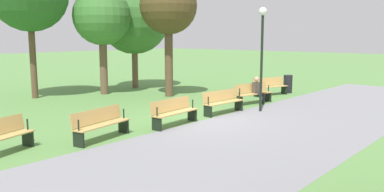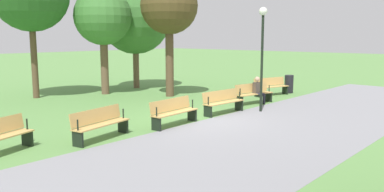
{
  "view_description": "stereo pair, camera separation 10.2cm",
  "coord_description": "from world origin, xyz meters",
  "px_view_note": "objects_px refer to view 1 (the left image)",
  "views": [
    {
      "loc": [
        10.57,
        8.77,
        2.96
      ],
      "look_at": [
        -0.0,
        -0.49,
        0.8
      ],
      "focal_mm": 36.46,
      "sensor_mm": 36.0,
      "label": 1
    },
    {
      "loc": [
        10.5,
        8.84,
        2.96
      ],
      "look_at": [
        -0.0,
        -0.49,
        0.8
      ],
      "focal_mm": 36.46,
      "sensor_mm": 36.0,
      "label": 2
    }
  ],
  "objects_px": {
    "bench_2": "(223,101)",
    "bench_3": "(174,111)",
    "bench_1": "(253,93)",
    "tree_2": "(168,7)",
    "bench_0": "(270,86)",
    "bench_4": "(101,123)",
    "person_seated": "(258,89)",
    "lamp_post": "(262,40)",
    "tree_1": "(102,17)",
    "trash_bin": "(288,84)",
    "tree_0": "(134,19)"
  },
  "relations": [
    {
      "from": "bench_4",
      "to": "trash_bin",
      "type": "height_order",
      "value": "trash_bin"
    },
    {
      "from": "tree_0",
      "to": "lamp_post",
      "type": "height_order",
      "value": "tree_0"
    },
    {
      "from": "bench_0",
      "to": "bench_1",
      "type": "height_order",
      "value": "same"
    },
    {
      "from": "lamp_post",
      "to": "trash_bin",
      "type": "height_order",
      "value": "lamp_post"
    },
    {
      "from": "lamp_post",
      "to": "trash_bin",
      "type": "relative_size",
      "value": 4.32
    },
    {
      "from": "bench_2",
      "to": "person_seated",
      "type": "relative_size",
      "value": 1.65
    },
    {
      "from": "bench_1",
      "to": "trash_bin",
      "type": "height_order",
      "value": "trash_bin"
    },
    {
      "from": "bench_0",
      "to": "tree_2",
      "type": "relative_size",
      "value": 0.34
    },
    {
      "from": "bench_2",
      "to": "tree_2",
      "type": "xyz_separation_m",
      "value": [
        -1.75,
        -4.62,
        3.89
      ]
    },
    {
      "from": "tree_1",
      "to": "bench_2",
      "type": "bearing_deg",
      "value": 89.29
    },
    {
      "from": "bench_2",
      "to": "lamp_post",
      "type": "bearing_deg",
      "value": 150.4
    },
    {
      "from": "bench_2",
      "to": "tree_1",
      "type": "bearing_deg",
      "value": -87.11
    },
    {
      "from": "person_seated",
      "to": "tree_2",
      "type": "bearing_deg",
      "value": -65.83
    },
    {
      "from": "bench_0",
      "to": "bench_4",
      "type": "relative_size",
      "value": 1.0
    },
    {
      "from": "bench_2",
      "to": "tree_0",
      "type": "bearing_deg",
      "value": -104.61
    },
    {
      "from": "tree_1",
      "to": "lamp_post",
      "type": "height_order",
      "value": "tree_1"
    },
    {
      "from": "bench_1",
      "to": "tree_1",
      "type": "bearing_deg",
      "value": -59.71
    },
    {
      "from": "bench_3",
      "to": "bench_0",
      "type": "bearing_deg",
      "value": -176.45
    },
    {
      "from": "person_seated",
      "to": "tree_1",
      "type": "relative_size",
      "value": 0.22
    },
    {
      "from": "bench_3",
      "to": "tree_2",
      "type": "relative_size",
      "value": 0.34
    },
    {
      "from": "bench_4",
      "to": "bench_1",
      "type": "bearing_deg",
      "value": 169.21
    },
    {
      "from": "bench_3",
      "to": "tree_0",
      "type": "xyz_separation_m",
      "value": [
        -5.46,
        -8.33,
        3.44
      ]
    },
    {
      "from": "bench_1",
      "to": "trash_bin",
      "type": "xyz_separation_m",
      "value": [
        -4.05,
        -0.41,
        -0.01
      ]
    },
    {
      "from": "bench_3",
      "to": "lamp_post",
      "type": "relative_size",
      "value": 0.49
    },
    {
      "from": "person_seated",
      "to": "trash_bin",
      "type": "xyz_separation_m",
      "value": [
        -3.93,
        -0.58,
        -0.17
      ]
    },
    {
      "from": "person_seated",
      "to": "lamp_post",
      "type": "distance_m",
      "value": 2.84
    },
    {
      "from": "tree_1",
      "to": "tree_2",
      "type": "height_order",
      "value": "tree_2"
    },
    {
      "from": "bench_1",
      "to": "tree_2",
      "type": "bearing_deg",
      "value": -66.76
    },
    {
      "from": "bench_0",
      "to": "trash_bin",
      "type": "bearing_deg",
      "value": -172.47
    },
    {
      "from": "bench_1",
      "to": "person_seated",
      "type": "distance_m",
      "value": 0.26
    },
    {
      "from": "bench_1",
      "to": "bench_4",
      "type": "height_order",
      "value": "same"
    },
    {
      "from": "bench_3",
      "to": "bench_1",
      "type": "bearing_deg",
      "value": 179.98
    },
    {
      "from": "bench_1",
      "to": "lamp_post",
      "type": "distance_m",
      "value": 2.97
    },
    {
      "from": "bench_3",
      "to": "trash_bin",
      "type": "height_order",
      "value": "trash_bin"
    },
    {
      "from": "bench_0",
      "to": "bench_3",
      "type": "relative_size",
      "value": 1.01
    },
    {
      "from": "bench_2",
      "to": "bench_3",
      "type": "bearing_deg",
      "value": 3.6
    },
    {
      "from": "lamp_post",
      "to": "bench_4",
      "type": "bearing_deg",
      "value": -10.19
    },
    {
      "from": "bench_0",
      "to": "tree_0",
      "type": "bearing_deg",
      "value": -52.53
    },
    {
      "from": "bench_1",
      "to": "bench_4",
      "type": "relative_size",
      "value": 1.0
    },
    {
      "from": "bench_2",
      "to": "tree_1",
      "type": "xyz_separation_m",
      "value": [
        -0.1,
        -7.68,
        3.43
      ]
    },
    {
      "from": "tree_1",
      "to": "trash_bin",
      "type": "height_order",
      "value": "tree_1"
    },
    {
      "from": "bench_3",
      "to": "tree_1",
      "type": "relative_size",
      "value": 0.37
    },
    {
      "from": "bench_0",
      "to": "lamp_post",
      "type": "bearing_deg",
      "value": 43.28
    },
    {
      "from": "bench_0",
      "to": "tree_1",
      "type": "bearing_deg",
      "value": -33.91
    },
    {
      "from": "bench_4",
      "to": "bench_3",
      "type": "bearing_deg",
      "value": 162.06
    },
    {
      "from": "person_seated",
      "to": "tree_1",
      "type": "height_order",
      "value": "tree_1"
    },
    {
      "from": "bench_2",
      "to": "lamp_post",
      "type": "height_order",
      "value": "lamp_post"
    },
    {
      "from": "bench_1",
      "to": "bench_2",
      "type": "bearing_deg",
      "value": 17.94
    },
    {
      "from": "bench_4",
      "to": "trash_bin",
      "type": "xyz_separation_m",
      "value": [
        -12.16,
        -0.41,
        -0.01
      ]
    },
    {
      "from": "bench_1",
      "to": "tree_0",
      "type": "xyz_separation_m",
      "value": [
        -0.04,
        -7.99,
        3.44
      ]
    }
  ]
}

